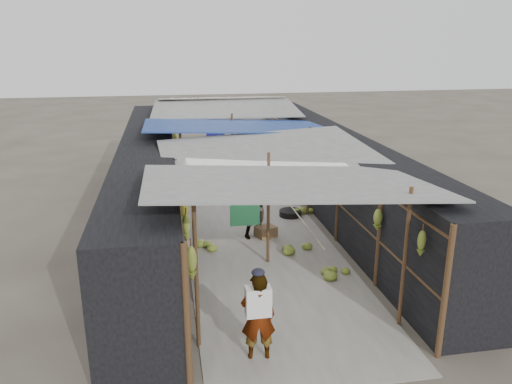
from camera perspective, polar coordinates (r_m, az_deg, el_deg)
ground at (r=9.10m, az=5.31°, el=-15.94°), size 80.00×80.00×0.00m
aisle_slab at (r=14.84m, az=-1.35°, el=-2.36°), size 3.60×16.00×0.02m
stall_left at (r=14.35m, az=-12.10°, el=1.35°), size 1.40×15.00×2.30m
stall_right at (r=15.13m, az=8.78°, el=2.35°), size 1.40×15.00×2.30m
crate_near at (r=14.32m, az=-0.25°, el=-2.56°), size 0.53×0.48×0.26m
crate_mid at (r=13.00m, az=1.13°, el=-4.58°), size 0.61×0.55×0.30m
crate_back at (r=19.93m, az=-4.20°, el=3.12°), size 0.58×0.52×0.31m
black_basin at (r=14.54m, az=3.92°, el=-2.45°), size 0.63×0.63×0.19m
vendor_elderly at (r=8.11m, az=0.24°, el=-14.03°), size 0.58×0.41×1.51m
shopper_blue at (r=12.81m, az=0.41°, el=-1.48°), size 1.04×0.95×1.73m
vendor_seated at (r=15.86m, az=4.22°, el=0.50°), size 0.32×0.56×0.87m
market_canopy at (r=14.55m, az=-1.52°, el=7.03°), size 5.62×15.20×2.77m
hanging_bananas at (r=14.27m, az=-1.74°, el=3.73°), size 3.95×13.84×0.75m
floor_bananas at (r=14.60m, az=-0.14°, el=-2.12°), size 3.56×9.64×0.34m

